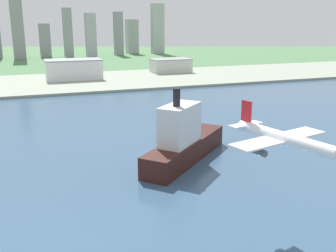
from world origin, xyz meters
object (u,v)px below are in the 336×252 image
Objects in this scene: cargo_ship at (184,141)px; warehouse_annex at (171,65)px; warehouse_main at (74,69)px; airplane_landing at (285,139)px.

cargo_ship is 1.18× the size of warehouse_annex.
warehouse_annex is (104.16, 293.47, 0.61)m from cargo_ship.
warehouse_main is 1.24× the size of warehouse_annex.
airplane_landing is 0.81× the size of warehouse_annex.
airplane_landing is 74.13m from cargo_ship.
cargo_ship is 274.63m from warehouse_main.
warehouse_main is (-16.66, 345.25, -18.11)m from airplane_landing.
cargo_ship is (-1.57, 71.05, -21.11)m from airplane_landing.
cargo_ship is 0.95× the size of warehouse_main.
airplane_landing reaches higher than cargo_ship.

